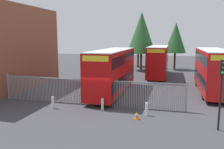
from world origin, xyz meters
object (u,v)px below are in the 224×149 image
double_decker_bus_near_gate (113,70)px  bollard_near_right (147,109)px  double_decker_bus_behind_fence_left (213,69)px  bollard_near_left (53,103)px  traffic_cone_by_gate (137,115)px  traffic_light_kerbside (222,82)px  bollard_center_front (102,104)px  double_decker_bus_behind_fence_right (158,60)px

double_decker_bus_near_gate → bollard_near_right: (4.08, -6.02, -1.95)m
double_decker_bus_behind_fence_left → bollard_near_left: 16.15m
bollard_near_left → traffic_cone_by_gate: 6.89m
bollard_near_left → traffic_light_kerbside: 12.29m
double_decker_bus_behind_fence_left → bollard_near_left: size_ratio=11.38×
double_decker_bus_near_gate → bollard_center_front: (0.62, -5.62, -1.95)m
double_decker_bus_near_gate → traffic_light_kerbside: size_ratio=2.51×
bollard_center_front → traffic_light_kerbside: bearing=-14.3°
double_decker_bus_behind_fence_left → double_decker_bus_behind_fence_right: bearing=124.9°
double_decker_bus_near_gate → bollard_near_right: size_ratio=11.38×
double_decker_bus_behind_fence_left → double_decker_bus_behind_fence_right: (-5.98, 8.59, 0.00)m
bollard_near_left → bollard_center_front: size_ratio=1.00×
double_decker_bus_behind_fence_left → traffic_cone_by_gate: double_decker_bus_behind_fence_left is taller
traffic_cone_by_gate → bollard_center_front: bearing=154.6°
bollard_near_left → bollard_center_front: same height
double_decker_bus_behind_fence_right → traffic_cone_by_gate: double_decker_bus_behind_fence_right is taller
double_decker_bus_behind_fence_right → traffic_cone_by_gate: 18.75m
bollard_near_left → bollard_near_right: same height
bollard_center_front → bollard_near_right: bearing=-6.5°
double_decker_bus_behind_fence_left → bollard_near_right: size_ratio=11.38×
double_decker_bus_behind_fence_left → bollard_center_front: 12.76m
double_decker_bus_behind_fence_right → bollard_near_left: size_ratio=11.38×
double_decker_bus_near_gate → bollard_near_right: 7.53m
traffic_cone_by_gate → traffic_light_kerbside: traffic_light_kerbside is taller
double_decker_bus_behind_fence_left → bollard_near_right: (-5.69, -9.07, -1.95)m
double_decker_bus_near_gate → traffic_cone_by_gate: size_ratio=18.32×
traffic_light_kerbside → bollard_near_left: bearing=172.9°
bollard_near_left → traffic_light_kerbside: size_ratio=0.22×
bollard_near_right → traffic_light_kerbside: (4.53, -1.65, 2.51)m
bollard_center_front → traffic_cone_by_gate: 3.21m
bollard_near_right → traffic_cone_by_gate: 1.15m
double_decker_bus_behind_fence_right → traffic_cone_by_gate: (-0.28, -18.63, -2.13)m
double_decker_bus_behind_fence_left → bollard_near_left: (-13.10, -9.24, -1.95)m
double_decker_bus_behind_fence_right → bollard_near_right: bearing=-89.1°
traffic_cone_by_gate → traffic_light_kerbside: (5.10, -0.67, 2.70)m
double_decker_bus_behind_fence_right → traffic_light_kerbside: double_decker_bus_behind_fence_right is taller
double_decker_bus_behind_fence_right → bollard_near_right: double_decker_bus_behind_fence_right is taller
bollard_near_left → bollard_near_right: (7.41, 0.17, 0.00)m
double_decker_bus_behind_fence_right → traffic_cone_by_gate: bearing=-90.8°
bollard_near_right → double_decker_bus_behind_fence_right: bearing=90.9°
double_decker_bus_near_gate → bollard_center_front: 5.98m
double_decker_bus_near_gate → traffic_cone_by_gate: (3.51, -7.00, -2.13)m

